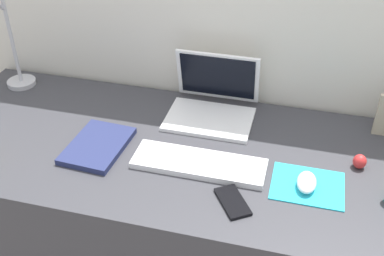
% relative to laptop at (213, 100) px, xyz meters
% --- Properties ---
extents(back_wall, '(2.99, 0.05, 1.54)m').
position_rel_laptop_xyz_m(back_wall, '(-0.02, 0.15, -0.02)').
color(back_wall, silver).
rests_on(back_wall, ground_plane).
extents(desk, '(1.79, 0.70, 0.74)m').
position_rel_laptop_xyz_m(desk, '(-0.02, -0.24, -0.42)').
color(desk, '#38383D').
rests_on(desk, ground_plane).
extents(laptop, '(0.30, 0.26, 0.21)m').
position_rel_laptop_xyz_m(laptop, '(0.00, 0.00, 0.00)').
color(laptop, white).
rests_on(laptop, desk).
extents(keyboard, '(0.41, 0.13, 0.02)m').
position_rel_laptop_xyz_m(keyboard, '(0.03, -0.31, -0.04)').
color(keyboard, white).
rests_on(keyboard, desk).
extents(mousepad, '(0.21, 0.17, 0.00)m').
position_rel_laptop_xyz_m(mousepad, '(0.36, -0.32, -0.05)').
color(mousepad, '#28B7CC').
rests_on(mousepad, desk).
extents(mouse, '(0.06, 0.10, 0.03)m').
position_rel_laptop_xyz_m(mouse, '(0.35, -0.33, -0.03)').
color(mouse, white).
rests_on(mouse, mousepad).
extents(cell_phone, '(0.12, 0.14, 0.01)m').
position_rel_laptop_xyz_m(cell_phone, '(0.16, -0.44, -0.05)').
color(cell_phone, black).
rests_on(cell_phone, desk).
extents(desk_lamp, '(0.11, 0.17, 0.40)m').
position_rel_laptop_xyz_m(desk_lamp, '(-0.78, -0.02, 0.13)').
color(desk_lamp, '#B7B7BC').
rests_on(desk_lamp, desk).
extents(notebook_pad, '(0.18, 0.25, 0.02)m').
position_rel_laptop_xyz_m(notebook_pad, '(-0.31, -0.30, -0.04)').
color(notebook_pad, navy).
rests_on(notebook_pad, desk).
extents(toy_figurine_red, '(0.04, 0.04, 0.05)m').
position_rel_laptop_xyz_m(toy_figurine_red, '(0.50, -0.19, -0.03)').
color(toy_figurine_red, red).
rests_on(toy_figurine_red, desk).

